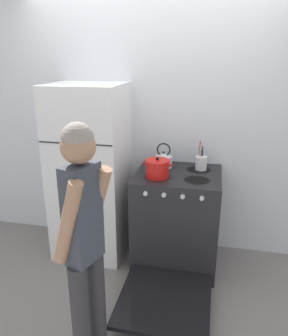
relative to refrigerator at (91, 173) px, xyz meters
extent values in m
plane|color=slate|center=(0.57, 0.32, -0.85)|extent=(14.00, 14.00, 0.00)
cube|color=silver|center=(0.57, 0.35, 0.42)|extent=(10.00, 0.06, 2.55)
cube|color=white|center=(0.00, 0.00, 0.00)|extent=(0.69, 0.63, 1.71)
cube|color=#2D2D2D|center=(0.00, -0.32, 0.38)|extent=(0.67, 0.01, 0.01)
cylinder|color=#B2B5BA|center=(0.21, -0.33, -0.10)|extent=(0.02, 0.02, 0.55)
cube|color=#232326|center=(0.87, -0.03, -0.39)|extent=(0.77, 0.70, 0.93)
cube|color=black|center=(0.87, -0.03, 0.06)|extent=(0.76, 0.68, 0.02)
cube|color=black|center=(0.87, -0.35, -0.40)|extent=(0.67, 0.05, 0.71)
cylinder|color=black|center=(0.69, -0.17, 0.07)|extent=(0.22, 0.22, 0.01)
cylinder|color=black|center=(1.04, -0.17, 0.07)|extent=(0.22, 0.22, 0.01)
cylinder|color=black|center=(0.69, 0.11, 0.07)|extent=(0.22, 0.22, 0.01)
cylinder|color=black|center=(1.04, 0.11, 0.07)|extent=(0.22, 0.22, 0.01)
cylinder|color=silver|center=(0.64, -0.39, 0.00)|extent=(0.04, 0.02, 0.04)
cylinder|color=silver|center=(0.79, -0.39, 0.00)|extent=(0.04, 0.02, 0.04)
cylinder|color=silver|center=(0.95, -0.39, 0.00)|extent=(0.04, 0.02, 0.04)
cylinder|color=silver|center=(1.10, -0.39, 0.00)|extent=(0.04, 0.02, 0.04)
cube|color=black|center=(0.87, -0.75, -0.74)|extent=(0.71, 0.75, 0.04)
cube|color=#99999E|center=(0.87, -0.12, -0.44)|extent=(0.63, 0.38, 0.01)
cylinder|color=red|center=(0.69, -0.17, 0.14)|extent=(0.21, 0.21, 0.14)
cylinder|color=red|center=(0.69, -0.17, 0.22)|extent=(0.22, 0.22, 0.02)
sphere|color=black|center=(0.69, -0.17, 0.24)|extent=(0.03, 0.03, 0.03)
cylinder|color=red|center=(0.58, -0.17, 0.19)|extent=(0.03, 0.02, 0.02)
cylinder|color=red|center=(0.81, -0.17, 0.19)|extent=(0.03, 0.02, 0.02)
cylinder|color=silver|center=(0.71, 0.11, 0.13)|extent=(0.17, 0.17, 0.11)
cone|color=silver|center=(0.71, 0.11, 0.20)|extent=(0.16, 0.16, 0.03)
sphere|color=black|center=(0.71, 0.11, 0.22)|extent=(0.02, 0.02, 0.02)
cone|color=silver|center=(0.79, 0.11, 0.14)|extent=(0.10, 0.03, 0.08)
torus|color=black|center=(0.71, 0.11, 0.25)|extent=(0.13, 0.01, 0.13)
cylinder|color=silver|center=(1.06, 0.11, 0.14)|extent=(0.11, 0.11, 0.13)
cylinder|color=#9E7547|center=(1.04, 0.11, 0.20)|extent=(0.03, 0.02, 0.20)
cylinder|color=#232326|center=(1.07, 0.13, 0.20)|extent=(0.02, 0.05, 0.19)
cylinder|color=#B2B5BA|center=(1.05, 0.10, 0.22)|extent=(0.03, 0.02, 0.25)
cylinder|color=#4C4C51|center=(1.06, 0.12, 0.18)|extent=(0.02, 0.03, 0.17)
cylinder|color=#C63D33|center=(1.04, 0.13, 0.22)|extent=(0.01, 0.04, 0.24)
cylinder|color=#2D2D30|center=(0.44, -1.36, -0.46)|extent=(0.12, 0.12, 0.79)
cylinder|color=#2D2D30|center=(0.49, -1.21, -0.46)|extent=(0.12, 0.12, 0.79)
cube|color=#383D47|center=(0.46, -1.29, 0.24)|extent=(0.19, 0.25, 0.60)
cylinder|color=#A87A5B|center=(0.42, -1.41, 0.24)|extent=(0.25, 0.15, 0.53)
cylinder|color=#A87A5B|center=(0.50, -1.17, 0.24)|extent=(0.25, 0.15, 0.53)
sphere|color=#A87A5B|center=(0.46, -1.29, 0.64)|extent=(0.19, 0.19, 0.19)
sphere|color=gray|center=(0.46, -1.29, 0.68)|extent=(0.18, 0.18, 0.18)
camera|label=1|loc=(1.16, -2.85, 1.09)|focal=35.00mm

